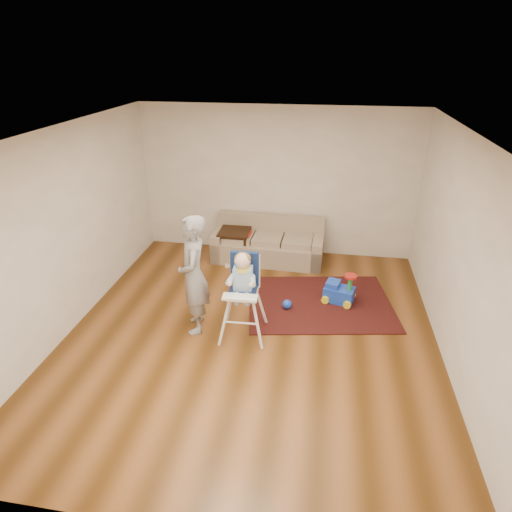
% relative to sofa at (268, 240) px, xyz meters
% --- Properties ---
extents(ground, '(5.50, 5.50, 0.00)m').
position_rel_sofa_xyz_m(ground, '(0.09, -2.30, -0.39)').
color(ground, '#4D2C0E').
rests_on(ground, ground).
extents(room_envelope, '(5.04, 5.52, 2.72)m').
position_rel_sofa_xyz_m(room_envelope, '(0.09, -1.77, 1.49)').
color(room_envelope, beige).
rests_on(room_envelope, ground).
extents(sofa, '(2.02, 0.88, 0.77)m').
position_rel_sofa_xyz_m(sofa, '(0.00, 0.00, 0.00)').
color(sofa, gray).
rests_on(sofa, ground).
extents(side_table, '(0.55, 0.55, 0.55)m').
position_rel_sofa_xyz_m(side_table, '(-0.62, -0.04, -0.11)').
color(side_table, black).
rests_on(side_table, ground).
extents(area_rug, '(2.42, 1.97, 0.02)m').
position_rel_sofa_xyz_m(area_rug, '(1.00, -1.37, -0.38)').
color(area_rug, black).
rests_on(area_rug, ground).
extents(ride_on_toy, '(0.52, 0.43, 0.49)m').
position_rel_sofa_xyz_m(ride_on_toy, '(1.29, -1.28, -0.12)').
color(ride_on_toy, blue).
rests_on(ride_on_toy, area_rug).
extents(toy_ball, '(0.14, 0.14, 0.14)m').
position_rel_sofa_xyz_m(toy_ball, '(0.52, -1.62, -0.30)').
color(toy_ball, blue).
rests_on(toy_ball, area_rug).
extents(high_chair, '(0.60, 0.60, 1.24)m').
position_rel_sofa_xyz_m(high_chair, '(-0.01, -2.32, 0.21)').
color(high_chair, white).
rests_on(high_chair, ground).
extents(adult, '(0.55, 0.70, 1.68)m').
position_rel_sofa_xyz_m(adult, '(-0.69, -2.28, 0.45)').
color(adult, gray).
rests_on(adult, ground).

